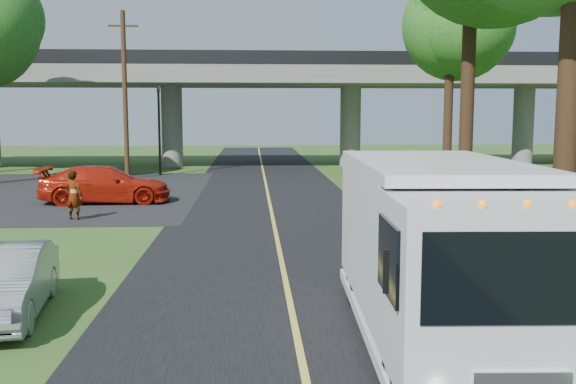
{
  "coord_description": "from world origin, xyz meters",
  "views": [
    {
      "loc": [
        -0.71,
        -11.35,
        3.62
      ],
      "look_at": [
        0.22,
        4.9,
        1.6
      ],
      "focal_mm": 40.0,
      "sensor_mm": 36.0,
      "label": 1
    }
  ],
  "objects": [
    {
      "name": "step_van",
      "position": [
        2.2,
        -1.9,
        1.56
      ],
      "size": [
        2.78,
        6.93,
        2.87
      ],
      "rotation": [
        0.0,
        0.0,
        -0.04
      ],
      "color": "silver",
      "rests_on": "ground"
    },
    {
      "name": "ground",
      "position": [
        0.0,
        0.0,
        0.0
      ],
      "size": [
        120.0,
        120.0,
        0.0
      ],
      "primitive_type": "plane",
      "color": "#2C4E1B",
      "rests_on": "ground"
    },
    {
      "name": "tree_right_far",
      "position": [
        9.21,
        19.84,
        8.3
      ],
      "size": [
        5.77,
        5.67,
        10.99
      ],
      "color": "#382314",
      "rests_on": "ground"
    },
    {
      "name": "utility_pole",
      "position": [
        -7.5,
        24.0,
        4.59
      ],
      "size": [
        1.6,
        0.26,
        9.0
      ],
      "color": "#472D19",
      "rests_on": "ground"
    },
    {
      "name": "lane_line",
      "position": [
        0.0,
        10.0,
        0.03
      ],
      "size": [
        0.12,
        90.0,
        0.01
      ],
      "primitive_type": "cube",
      "color": "gold",
      "rests_on": "road"
    },
    {
      "name": "traffic_signal",
      "position": [
        -6.0,
        26.0,
        3.2
      ],
      "size": [
        0.18,
        0.22,
        5.2
      ],
      "color": "black",
      "rests_on": "ground"
    },
    {
      "name": "road",
      "position": [
        0.0,
        10.0,
        0.01
      ],
      "size": [
        7.0,
        90.0,
        0.02
      ],
      "primitive_type": "cube",
      "color": "black",
      "rests_on": "ground"
    },
    {
      "name": "pedestrian",
      "position": [
        -6.72,
        10.45,
        0.84
      ],
      "size": [
        0.71,
        0.57,
        1.69
      ],
      "primitive_type": "imported",
      "rotation": [
        0.0,
        0.0,
        2.84
      ],
      "color": "gray",
      "rests_on": "ground"
    },
    {
      "name": "parking_lot",
      "position": [
        -11.0,
        18.0,
        0.01
      ],
      "size": [
        16.0,
        18.0,
        0.01
      ],
      "primitive_type": "cube",
      "color": "black",
      "rests_on": "ground"
    },
    {
      "name": "silver_sedan",
      "position": [
        -5.12,
        0.0,
        0.62
      ],
      "size": [
        1.83,
        3.94,
        1.25
      ],
      "primitive_type": "imported",
      "rotation": [
        0.0,
        0.0,
        0.14
      ],
      "color": "#919599",
      "rests_on": "ground"
    },
    {
      "name": "red_sedan",
      "position": [
        -6.58,
        14.6,
        0.75
      ],
      "size": [
        5.25,
        2.35,
        1.5
      ],
      "primitive_type": "imported",
      "rotation": [
        0.0,
        0.0,
        1.62
      ],
      "color": "#AF1A0A",
      "rests_on": "ground"
    },
    {
      "name": "overpass",
      "position": [
        0.0,
        32.0,
        4.56
      ],
      "size": [
        54.0,
        10.0,
        7.3
      ],
      "color": "slate",
      "rests_on": "ground"
    }
  ]
}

